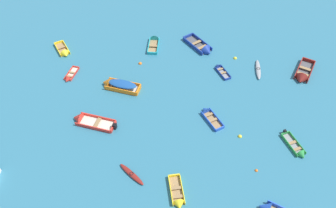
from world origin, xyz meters
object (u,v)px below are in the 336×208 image
(rowboat_blue_back_row_center, at_px, (208,114))
(rowboat_red_distant_center, at_px, (85,120))
(rowboat_red_near_right, at_px, (69,78))
(mooring_buoy_outer_edge, at_px, (256,171))
(rowboat_deep_blue_far_back, at_px, (220,69))
(mooring_buoy_near_foreground, at_px, (235,58))
(rowboat_yellow_outer_right, at_px, (178,198))
(mooring_buoy_trailing, at_px, (240,137))
(rowboat_yellow_back_row_left, at_px, (64,52))
(rowboat_deep_blue_cluster_outer, at_px, (203,49))
(kayak_grey_far_right, at_px, (258,69))
(kayak_maroon_midfield_left, at_px, (132,174))
(rowboat_turquoise_far_left, at_px, (154,41))
(rowboat_maroon_midfield_right, at_px, (302,76))
(mooring_buoy_far_field, at_px, (140,64))
(rowboat_green_center, at_px, (298,150))
(rowboat_orange_near_camera, at_px, (117,85))

(rowboat_blue_back_row_center, bearing_deg, rowboat_red_distant_center, -167.43)
(rowboat_red_near_right, height_order, mooring_buoy_outer_edge, rowboat_red_near_right)
(rowboat_deep_blue_far_back, xyz_separation_m, mooring_buoy_near_foreground, (1.81, 2.41, -0.13))
(rowboat_yellow_outer_right, height_order, mooring_buoy_trailing, rowboat_yellow_outer_right)
(rowboat_blue_back_row_center, bearing_deg, rowboat_yellow_back_row_left, 158.19)
(mooring_buoy_near_foreground, relative_size, mooring_buoy_outer_edge, 1.53)
(rowboat_deep_blue_cluster_outer, relative_size, mooring_buoy_trailing, 10.85)
(mooring_buoy_near_foreground, bearing_deg, rowboat_blue_back_row_center, -105.24)
(rowboat_blue_back_row_center, bearing_deg, kayak_grey_far_right, 55.90)
(mooring_buoy_trailing, bearing_deg, rowboat_deep_blue_cluster_outer, 109.76)
(kayak_maroon_midfield_left, xyz_separation_m, rowboat_turquoise_far_left, (-1.59, 19.71, 0.04))
(rowboat_maroon_midfield_right, relative_size, mooring_buoy_far_field, 10.86)
(kayak_maroon_midfield_left, relative_size, mooring_buoy_trailing, 6.95)
(mooring_buoy_trailing, bearing_deg, kayak_maroon_midfield_left, -148.70)
(rowboat_yellow_outer_right, xyz_separation_m, mooring_buoy_far_field, (-6.97, 16.86, -0.17))
(rowboat_red_near_right, bearing_deg, mooring_buoy_outer_edge, -23.12)
(kayak_grey_far_right, xyz_separation_m, mooring_buoy_near_foreground, (-2.75, 1.82, -0.16))
(mooring_buoy_near_foreground, bearing_deg, rowboat_yellow_outer_right, -103.04)
(rowboat_green_center, relative_size, mooring_buoy_outer_edge, 10.92)
(rowboat_yellow_back_row_left, bearing_deg, kayak_maroon_midfield_left, -51.53)
(rowboat_blue_back_row_center, height_order, rowboat_maroon_midfield_right, rowboat_maroon_midfield_right)
(rowboat_deep_blue_far_back, distance_m, mooring_buoy_trailing, 10.02)
(rowboat_turquoise_far_left, distance_m, mooring_buoy_outer_edge, 21.67)
(rowboat_red_distant_center, xyz_separation_m, mooring_buoy_near_foreground, (15.19, 12.64, -0.19))
(rowboat_maroon_midfield_right, bearing_deg, rowboat_blue_back_row_center, -144.15)
(mooring_buoy_near_foreground, distance_m, mooring_buoy_trailing, 12.14)
(rowboat_deep_blue_far_back, bearing_deg, kayak_maroon_midfield_left, -114.78)
(rowboat_yellow_outer_right, xyz_separation_m, kayak_grey_far_right, (7.31, 17.86, -0.01))
(rowboat_orange_near_camera, bearing_deg, rowboat_red_distant_center, -109.69)
(kayak_grey_far_right, bearing_deg, mooring_buoy_trailing, -101.47)
(rowboat_yellow_back_row_left, relative_size, mooring_buoy_near_foreground, 7.28)
(rowboat_blue_back_row_center, distance_m, rowboat_maroon_midfield_right, 12.97)
(rowboat_yellow_outer_right, bearing_deg, rowboat_red_near_right, 138.40)
(mooring_buoy_trailing, height_order, mooring_buoy_far_field, mooring_buoy_far_field)
(rowboat_green_center, height_order, rowboat_yellow_back_row_left, rowboat_yellow_back_row_left)
(mooring_buoy_near_foreground, bearing_deg, rowboat_maroon_midfield_right, -16.06)
(rowboat_red_distant_center, height_order, mooring_buoy_trailing, rowboat_red_distant_center)
(kayak_maroon_midfield_left, bearing_deg, rowboat_yellow_back_row_left, 128.47)
(rowboat_red_distant_center, bearing_deg, kayak_maroon_midfield_left, -40.99)
(mooring_buoy_near_foreground, distance_m, mooring_buoy_far_field, 11.87)
(rowboat_deep_blue_cluster_outer, relative_size, mooring_buoy_outer_edge, 14.97)
(rowboat_yellow_outer_right, bearing_deg, mooring_buoy_far_field, 112.46)
(rowboat_red_near_right, relative_size, mooring_buoy_outer_edge, 9.46)
(rowboat_turquoise_far_left, bearing_deg, rowboat_deep_blue_cluster_outer, -5.94)
(rowboat_yellow_back_row_left, xyz_separation_m, mooring_buoy_trailing, (22.13, -9.79, -0.17))
(mooring_buoy_trailing, bearing_deg, mooring_buoy_outer_edge, -67.58)
(rowboat_deep_blue_far_back, relative_size, rowboat_deep_blue_cluster_outer, 0.63)
(rowboat_red_distant_center, bearing_deg, mooring_buoy_outer_edge, -10.31)
(rowboat_yellow_outer_right, bearing_deg, mooring_buoy_near_foreground, 76.96)
(rowboat_turquoise_far_left, xyz_separation_m, rowboat_red_near_right, (-8.61, -8.37, -0.06))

